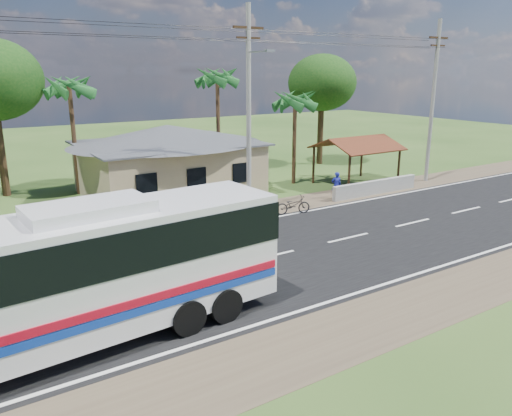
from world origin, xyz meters
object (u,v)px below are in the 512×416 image
(coach_bus, at_px, (53,273))
(person, at_px, (336,185))
(waiting_shed, at_px, (357,145))
(motorcycle, at_px, (293,205))

(coach_bus, relative_size, person, 8.13)
(person, bearing_deg, waiting_shed, -124.31)
(motorcycle, height_order, person, person)
(coach_bus, distance_m, person, 20.46)
(waiting_shed, height_order, coach_bus, coach_bus)
(waiting_shed, xyz_separation_m, motorcycle, (-8.23, -3.75, -2.21))
(coach_bus, height_order, motorcycle, coach_bus)
(waiting_shed, height_order, motorcycle, waiting_shed)
(person, bearing_deg, coach_bus, 50.62)
(waiting_shed, xyz_separation_m, person, (-3.89, -2.39, -1.89))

